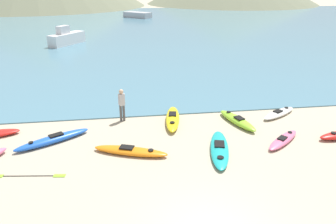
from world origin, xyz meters
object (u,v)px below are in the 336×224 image
at_px(moored_boat_1, 67,38).
at_px(person_near_waterline, 122,103).
at_px(kayak_on_sand_7, 219,149).
at_px(kayak_on_sand_4, 131,151).
at_px(moored_boat_2, 137,15).
at_px(kayak_on_sand_6, 279,113).
at_px(kayak_on_sand_0, 283,140).
at_px(kayak_on_sand_2, 173,119).
at_px(loose_paddle, 28,176).
at_px(kayak_on_sand_5, 237,120).
at_px(kayak_on_sand_3, 53,139).

bearing_deg(moored_boat_1, person_near_waterline, -75.27).
bearing_deg(moored_boat_1, kayak_on_sand_7, -69.22).
height_order(kayak_on_sand_4, kayak_on_sand_7, kayak_on_sand_4).
bearing_deg(moored_boat_2, kayak_on_sand_6, -84.34).
distance_m(kayak_on_sand_0, kayak_on_sand_2, 5.51).
distance_m(kayak_on_sand_0, person_near_waterline, 8.04).
distance_m(kayak_on_sand_6, loose_paddle, 12.76).
relative_size(kayak_on_sand_6, person_near_waterline, 1.47).
xyz_separation_m(kayak_on_sand_5, kayak_on_sand_7, (-1.75, -2.73, -0.05)).
height_order(kayak_on_sand_7, moored_boat_1, moored_boat_1).
bearing_deg(moored_boat_1, kayak_on_sand_2, -69.68).
bearing_deg(kayak_on_sand_4, person_near_waterline, 94.41).
relative_size(kayak_on_sand_0, moored_boat_2, 0.44).
xyz_separation_m(kayak_on_sand_3, kayak_on_sand_5, (8.99, 0.85, 0.01)).
relative_size(kayak_on_sand_3, kayak_on_sand_4, 1.00).
bearing_deg(kayak_on_sand_0, moored_boat_1, 116.87).
relative_size(moored_boat_2, loose_paddle, 1.95).
relative_size(kayak_on_sand_4, kayak_on_sand_6, 1.28).
bearing_deg(kayak_on_sand_3, loose_paddle, -99.20).
bearing_deg(moored_boat_2, kayak_on_sand_3, -97.54).
xyz_separation_m(kayak_on_sand_5, moored_boat_1, (-11.65, 23.38, 0.62)).
bearing_deg(kayak_on_sand_4, kayak_on_sand_5, 23.44).
xyz_separation_m(kayak_on_sand_6, moored_boat_2, (-4.87, 49.20, 0.42)).
relative_size(kayak_on_sand_6, moored_boat_1, 0.55).
relative_size(kayak_on_sand_2, kayak_on_sand_7, 0.94).
xyz_separation_m(person_near_waterline, moored_boat_2, (3.55, 48.70, -0.43)).
xyz_separation_m(kayak_on_sand_4, loose_paddle, (-3.88, -1.16, -0.13)).
bearing_deg(person_near_waterline, kayak_on_sand_0, -26.01).
bearing_deg(moored_boat_1, kayak_on_sand_4, -76.66).
height_order(kayak_on_sand_4, loose_paddle, kayak_on_sand_4).
distance_m(moored_boat_1, loose_paddle, 27.04).
bearing_deg(kayak_on_sand_4, kayak_on_sand_2, 53.44).
bearing_deg(kayak_on_sand_6, moored_boat_2, 95.66).
relative_size(kayak_on_sand_7, loose_paddle, 1.28).
xyz_separation_m(moored_boat_1, moored_boat_2, (9.38, 26.51, -0.23)).
relative_size(kayak_on_sand_3, moored_boat_2, 0.60).
xyz_separation_m(kayak_on_sand_7, person_near_waterline, (-4.07, 3.91, 0.86)).
bearing_deg(loose_paddle, kayak_on_sand_0, 6.58).
xyz_separation_m(kayak_on_sand_4, kayak_on_sand_5, (5.54, 2.40, 0.03)).
height_order(kayak_on_sand_6, moored_boat_1, moored_boat_1).
relative_size(kayak_on_sand_6, loose_paddle, 0.92).
relative_size(kayak_on_sand_4, person_near_waterline, 1.89).
bearing_deg(loose_paddle, moored_boat_2, 82.38).
relative_size(kayak_on_sand_7, moored_boat_1, 0.77).
xyz_separation_m(kayak_on_sand_2, loose_paddle, (-6.18, -4.25, -0.17)).
bearing_deg(loose_paddle, moored_boat_1, 94.73).
bearing_deg(kayak_on_sand_7, moored_boat_2, 90.57).
relative_size(person_near_waterline, moored_boat_1, 0.37).
distance_m(kayak_on_sand_2, kayak_on_sand_7, 3.73).
distance_m(person_near_waterline, moored_boat_1, 22.95).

